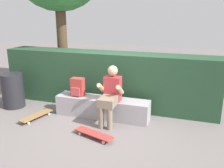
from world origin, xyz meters
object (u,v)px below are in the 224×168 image
object	(u,v)px
trash_bin	(13,90)
skateboard_beside_bench	(37,115)
person_skater	(110,93)
backpack_on_bench	(77,87)
skateboard_near_person	(94,134)
bench_main	(102,107)

from	to	relation	value
trash_bin	skateboard_beside_bench	bearing A→B (deg)	-25.16
person_skater	backpack_on_bench	size ratio (longest dim) A/B	2.97
person_skater	trash_bin	size ratio (longest dim) A/B	1.44
trash_bin	skateboard_near_person	bearing A→B (deg)	-18.48
skateboard_near_person	skateboard_beside_bench	size ratio (longest dim) A/B	1.00
skateboard_beside_bench	backpack_on_bench	bearing A→B (deg)	35.96
skateboard_near_person	skateboard_beside_bench	distance (m)	1.55
person_skater	skateboard_near_person	size ratio (longest dim) A/B	1.44
person_skater	skateboard_near_person	distance (m)	0.91
person_skater	trash_bin	distance (m)	2.53
person_skater	skateboard_near_person	xyz separation A→B (m)	(-0.08, -0.71, -0.56)
skateboard_near_person	skateboard_beside_bench	bearing A→B (deg)	165.99
backpack_on_bench	bench_main	bearing A→B (deg)	0.93
skateboard_beside_bench	trash_bin	xyz separation A→B (m)	(-0.94, 0.44, 0.34)
skateboard_near_person	backpack_on_bench	size ratio (longest dim) A/B	2.06
skateboard_near_person	bench_main	bearing A→B (deg)	101.02
trash_bin	person_skater	bearing A→B (deg)	-2.30
person_skater	skateboard_beside_bench	xyz separation A→B (m)	(-1.58, -0.34, -0.56)
skateboard_near_person	skateboard_beside_bench	world-z (taller)	same
bench_main	skateboard_beside_bench	bearing A→B (deg)	-157.46
bench_main	backpack_on_bench	size ratio (longest dim) A/B	5.16
backpack_on_bench	trash_bin	bearing A→B (deg)	-176.67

